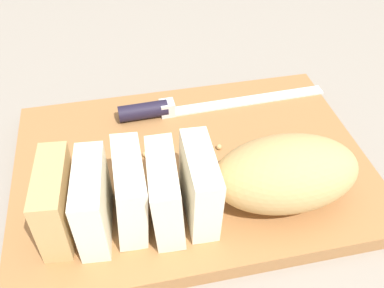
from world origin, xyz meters
name	(u,v)px	position (x,y,z in m)	size (l,w,h in m)	color
ground_plane	(192,173)	(0.00, 0.00, 0.00)	(3.00, 3.00, 0.00)	gray
cutting_board	(192,167)	(0.00, 0.00, 0.01)	(0.44, 0.31, 0.02)	#9E6B3D
bread_loaf	(214,183)	(-0.01, 0.08, 0.06)	(0.35, 0.10, 0.09)	tan
bread_knife	(172,108)	(0.01, -0.10, 0.03)	(0.31, 0.04, 0.02)	silver
crumb_near_knife	(150,168)	(0.05, 0.00, 0.02)	(0.01, 0.01, 0.01)	tan
crumb_near_loaf	(147,157)	(0.06, -0.02, 0.02)	(0.01, 0.01, 0.01)	tan
crumb_stray_left	(219,147)	(-0.04, -0.02, 0.02)	(0.01, 0.01, 0.01)	tan
crumb_stray_right	(145,154)	(0.06, -0.02, 0.02)	(0.01, 0.01, 0.01)	tan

